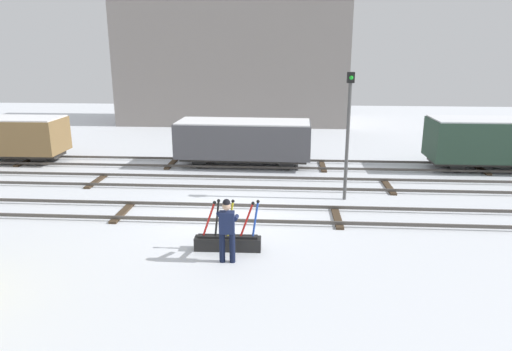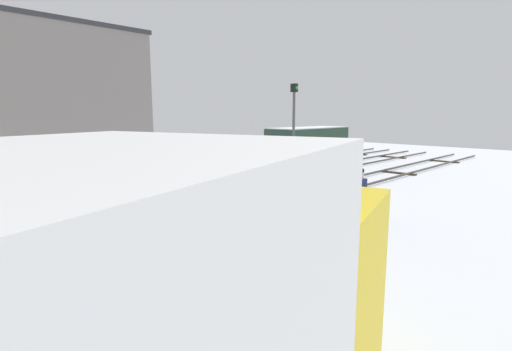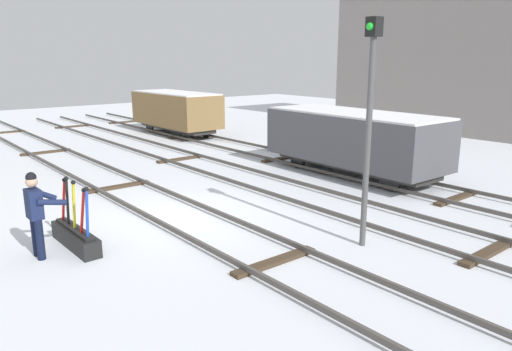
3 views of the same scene
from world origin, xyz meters
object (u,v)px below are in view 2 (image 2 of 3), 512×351
at_px(freight_car_back_track, 158,157).
at_px(freight_car_near_switch, 308,142).
at_px(rail_worker, 359,193).
at_px(switch_lever_frame, 336,212).
at_px(signal_post, 294,125).

bearing_deg(freight_car_back_track, freight_car_near_switch, 1.48).
bearing_deg(rail_worker, switch_lever_frame, 94.72).
distance_m(rail_worker, freight_car_near_switch, 14.81).
xyz_separation_m(rail_worker, freight_car_back_track, (-0.51, 9.94, 0.28)).
xyz_separation_m(freight_car_back_track, freight_car_near_switch, (11.48, 0.00, 0.11)).
distance_m(switch_lever_frame, signal_post, 6.37).
height_order(rail_worker, freight_car_near_switch, freight_car_near_switch).
distance_m(freight_car_back_track, freight_car_near_switch, 11.48).
distance_m(rail_worker, signal_post, 6.64).
bearing_deg(rail_worker, signal_post, 54.80).
bearing_deg(rail_worker, freight_car_near_switch, 40.95).
relative_size(rail_worker, signal_post, 0.38).
height_order(switch_lever_frame, freight_car_near_switch, freight_car_near_switch).
distance_m(rail_worker, freight_car_back_track, 9.96).
relative_size(signal_post, freight_car_back_track, 0.74).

